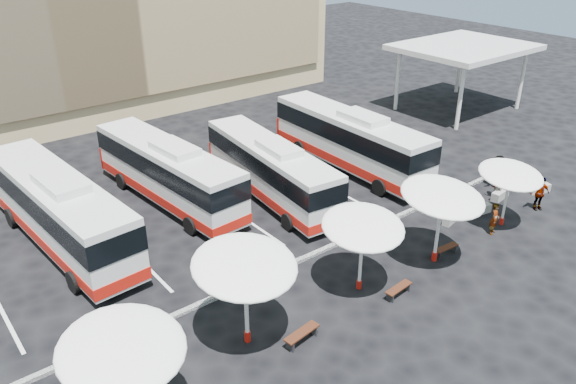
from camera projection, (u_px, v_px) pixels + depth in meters
ground at (311, 264)px, 25.61m from camera, size 120.00×120.00×0.00m
service_canopy at (464, 49)px, 43.74m from camera, size 10.00×8.00×5.20m
curb_divider at (304, 258)px, 25.93m from camera, size 34.00×0.25×0.15m
bay_lines at (219, 201)px, 31.24m from camera, size 24.15×12.00×0.01m
bus_0 at (59, 208)px, 26.29m from camera, size 3.50×12.30×3.85m
bus_1 at (168, 171)px, 30.40m from camera, size 3.35×11.58×3.62m
bus_2 at (270, 168)px, 30.89m from camera, size 3.41×11.13×3.48m
bus_3 at (350, 139)px, 34.49m from camera, size 3.01×11.98×3.78m
sunshade_0 at (122, 349)px, 15.93m from camera, size 4.40×4.44×3.84m
sunshade_1 at (245, 266)px, 19.53m from camera, size 3.88×3.93×3.94m
sunshade_2 at (363, 227)px, 22.62m from camera, size 4.24×4.27×3.56m
sunshade_3 at (443, 197)px, 24.43m from camera, size 4.01×4.06×3.87m
sunshade_4 at (511, 175)px, 27.65m from camera, size 3.93×3.95×3.29m
wood_bench_1 at (302, 334)px, 20.81m from camera, size 1.59×0.61×0.48m
wood_bench_2 at (399, 289)px, 23.36m from camera, size 1.43×0.49×0.43m
wood_bench_3 at (446, 249)px, 26.21m from camera, size 1.35×0.46×0.41m
conc_bench_0 at (451, 218)px, 28.98m from camera, size 1.24×0.64×0.44m
conc_bench_1 at (480, 209)px, 29.83m from camera, size 1.36×0.67×0.49m
conc_bench_2 at (500, 195)px, 31.38m from camera, size 1.36×0.59×0.50m
conc_bench_3 at (539, 189)px, 32.08m from camera, size 1.35×0.81×0.48m
passenger_0 at (494, 219)px, 27.72m from camera, size 0.71×0.58×1.67m
passenger_1 at (498, 183)px, 31.29m from camera, size 1.05×1.06×1.72m
passenger_2 at (540, 193)px, 29.96m from camera, size 1.19×0.90×1.88m
passenger_3 at (498, 171)px, 32.46m from camera, size 1.34×0.90×1.93m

